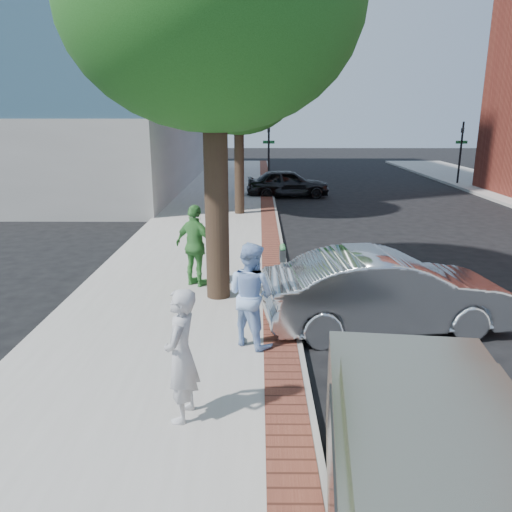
{
  "coord_description": "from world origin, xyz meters",
  "views": [
    {
      "loc": [
        0.31,
        -8.76,
        4.08
      ],
      "look_at": [
        0.25,
        1.52,
        1.2
      ],
      "focal_mm": 35.0,
      "sensor_mm": 36.0,
      "label": 1
    }
  ],
  "objects_px": {
    "person_green": "(196,246)",
    "bg_car": "(288,183)",
    "parking_meter": "(282,265)",
    "sedan_silver": "(387,292)",
    "person_officer": "(251,294)",
    "van": "(436,504)",
    "person_gray": "(181,355)"
  },
  "relations": [
    {
      "from": "person_officer",
      "to": "person_green",
      "type": "xyz_separation_m",
      "value": [
        -1.35,
        3.21,
        0.05
      ]
    },
    {
      "from": "person_gray",
      "to": "van",
      "type": "distance_m",
      "value": 3.5
    },
    {
      "from": "parking_meter",
      "to": "person_gray",
      "type": "xyz_separation_m",
      "value": [
        -1.49,
        -3.68,
        -0.14
      ]
    },
    {
      "from": "person_gray",
      "to": "person_officer",
      "type": "xyz_separation_m",
      "value": [
        0.87,
        2.29,
        0.02
      ]
    },
    {
      "from": "person_officer",
      "to": "van",
      "type": "distance_m",
      "value": 5.0
    },
    {
      "from": "person_officer",
      "to": "bg_car",
      "type": "xyz_separation_m",
      "value": [
        1.65,
        17.89,
        -0.35
      ]
    },
    {
      "from": "person_green",
      "to": "van",
      "type": "xyz_separation_m",
      "value": [
        3.0,
        -7.92,
        -0.2
      ]
    },
    {
      "from": "sedan_silver",
      "to": "bg_car",
      "type": "bearing_deg",
      "value": -3.3
    },
    {
      "from": "person_officer",
      "to": "person_green",
      "type": "height_order",
      "value": "person_green"
    },
    {
      "from": "parking_meter",
      "to": "person_gray",
      "type": "bearing_deg",
      "value": -112.07
    },
    {
      "from": "bg_car",
      "to": "van",
      "type": "xyz_separation_m",
      "value": [
        -0.01,
        -22.61,
        0.2
      ]
    },
    {
      "from": "person_officer",
      "to": "sedan_silver",
      "type": "height_order",
      "value": "person_officer"
    },
    {
      "from": "person_gray",
      "to": "person_officer",
      "type": "bearing_deg",
      "value": 168.73
    },
    {
      "from": "person_officer",
      "to": "person_green",
      "type": "distance_m",
      "value": 3.48
    },
    {
      "from": "parking_meter",
      "to": "person_green",
      "type": "distance_m",
      "value": 2.68
    },
    {
      "from": "parking_meter",
      "to": "bg_car",
      "type": "bearing_deg",
      "value": 86.41
    },
    {
      "from": "person_officer",
      "to": "van",
      "type": "bearing_deg",
      "value": 147.95
    },
    {
      "from": "person_officer",
      "to": "person_green",
      "type": "relative_size",
      "value": 0.95
    },
    {
      "from": "person_officer",
      "to": "bg_car",
      "type": "distance_m",
      "value": 17.97
    },
    {
      "from": "person_gray",
      "to": "person_officer",
      "type": "distance_m",
      "value": 2.45
    },
    {
      "from": "sedan_silver",
      "to": "bg_car",
      "type": "distance_m",
      "value": 16.95
    },
    {
      "from": "sedan_silver",
      "to": "person_green",
      "type": "bearing_deg",
      "value": 54.18
    },
    {
      "from": "person_green",
      "to": "bg_car",
      "type": "xyz_separation_m",
      "value": [
        3.0,
        14.69,
        -0.4
      ]
    },
    {
      "from": "parking_meter",
      "to": "bg_car",
      "type": "distance_m",
      "value": 16.54
    },
    {
      "from": "van",
      "to": "sedan_silver",
      "type": "bearing_deg",
      "value": 86.73
    },
    {
      "from": "person_green",
      "to": "van",
      "type": "height_order",
      "value": "person_green"
    },
    {
      "from": "person_gray",
      "to": "sedan_silver",
      "type": "bearing_deg",
      "value": 142.54
    },
    {
      "from": "bg_car",
      "to": "parking_meter",
      "type": "bearing_deg",
      "value": 172.92
    },
    {
      "from": "parking_meter",
      "to": "person_green",
      "type": "bearing_deg",
      "value": 137.29
    },
    {
      "from": "sedan_silver",
      "to": "parking_meter",
      "type": "bearing_deg",
      "value": 71.86
    },
    {
      "from": "sedan_silver",
      "to": "person_officer",
      "type": "bearing_deg",
      "value": 103.69
    },
    {
      "from": "person_gray",
      "to": "parking_meter",
      "type": "bearing_deg",
      "value": 167.55
    }
  ]
}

